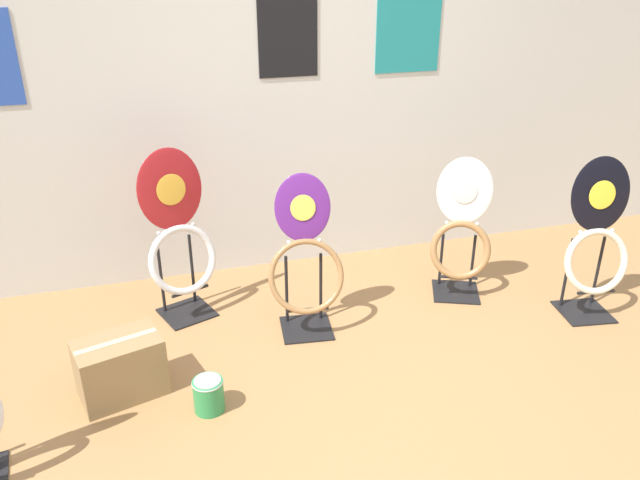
% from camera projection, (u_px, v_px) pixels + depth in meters
% --- Properties ---
extents(ground_plane, '(14.00, 14.00, 0.00)m').
position_uv_depth(ground_plane, '(393.00, 473.00, 2.57)').
color(ground_plane, '#A37547').
extents(wall_back, '(8.00, 0.07, 2.60)m').
position_uv_depth(wall_back, '(276.00, 69.00, 3.78)').
color(wall_back, silver).
rests_on(wall_back, ground_plane).
extents(toilet_seat_display_purple_note, '(0.44, 0.32, 0.89)m').
position_uv_depth(toilet_seat_display_purple_note, '(305.00, 262.00, 3.38)').
color(toilet_seat_display_purple_note, black).
rests_on(toilet_seat_display_purple_note, ground_plane).
extents(toilet_seat_display_crimson_swirl, '(0.43, 0.36, 1.00)m').
position_uv_depth(toilet_seat_display_crimson_swirl, '(179.00, 239.00, 3.50)').
color(toilet_seat_display_crimson_swirl, black).
rests_on(toilet_seat_display_crimson_swirl, ground_plane).
extents(toilet_seat_display_white_plain, '(0.40, 0.37, 0.86)m').
position_uv_depth(toilet_seat_display_white_plain, '(461.00, 235.00, 3.76)').
color(toilet_seat_display_white_plain, black).
rests_on(toilet_seat_display_white_plain, ground_plane).
extents(toilet_seat_display_jazz_black, '(0.40, 0.32, 0.94)m').
position_uv_depth(toilet_seat_display_jazz_black, '(597.00, 241.00, 3.52)').
color(toilet_seat_display_jazz_black, black).
rests_on(toilet_seat_display_jazz_black, ground_plane).
extents(paint_can, '(0.15, 0.15, 0.17)m').
position_uv_depth(paint_can, '(209.00, 394.00, 2.89)').
color(paint_can, '#2D8E4C').
rests_on(paint_can, ground_plane).
extents(storage_box, '(0.44, 0.34, 0.30)m').
position_uv_depth(storage_box, '(120.00, 368.00, 2.97)').
color(storage_box, '#93754C').
rests_on(storage_box, ground_plane).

